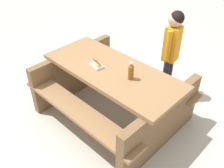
# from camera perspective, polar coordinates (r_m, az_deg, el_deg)

# --- Properties ---
(ground_plane) EXTENTS (30.00, 30.00, 0.00)m
(ground_plane) POSITION_cam_1_polar(r_m,az_deg,el_deg) (3.52, 0.00, -6.89)
(ground_plane) COLOR #B7B2A8
(ground_plane) RESTS_ON ground
(picnic_table) EXTENTS (2.03, 1.71, 0.75)m
(picnic_table) POSITION_cam_1_polar(r_m,az_deg,el_deg) (3.23, 0.00, -1.14)
(picnic_table) COLOR olive
(picnic_table) RESTS_ON ground
(soda_bottle) EXTENTS (0.07, 0.07, 0.22)m
(soda_bottle) POSITION_cam_1_polar(r_m,az_deg,el_deg) (2.84, 4.31, 2.89)
(soda_bottle) COLOR brown
(soda_bottle) RESTS_ON picnic_table
(hotdog_tray) EXTENTS (0.18, 0.11, 0.08)m
(hotdog_tray) POSITION_cam_1_polar(r_m,az_deg,el_deg) (3.09, -3.52, 4.49)
(hotdog_tray) COLOR white
(hotdog_tray) RESTS_ON picnic_table
(child_in_coat) EXTENTS (0.24, 0.30, 1.29)m
(child_in_coat) POSITION_cam_1_polar(r_m,az_deg,el_deg) (3.55, 13.45, 8.78)
(child_in_coat) COLOR #262633
(child_in_coat) RESTS_ON ground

